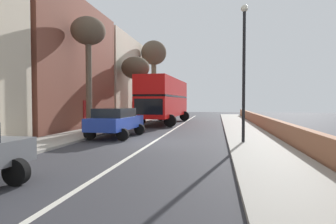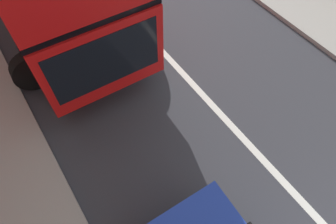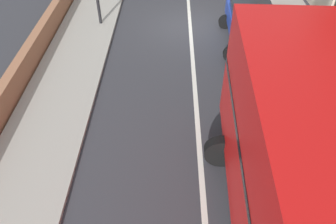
{
  "view_description": "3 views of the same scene",
  "coord_description": "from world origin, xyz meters",
  "px_view_note": "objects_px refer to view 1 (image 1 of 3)",
  "views": [
    {
      "loc": [
        3.1,
        -13.51,
        1.99
      ],
      "look_at": [
        -0.58,
        7.4,
        1.22
      ],
      "focal_mm": 30.02,
      "sensor_mm": 36.0,
      "label": 1
    },
    {
      "loc": [
        -3.13,
        2.75,
        5.74
      ],
      "look_at": [
        -1.42,
        5.28,
        1.18
      ],
      "focal_mm": 31.8,
      "sensor_mm": 36.0,
      "label": 2
    },
    {
      "loc": [
        0.86,
        14.4,
        7.52
      ],
      "look_at": [
        0.95,
        8.5,
        2.16
      ],
      "focal_mm": 34.99,
      "sensor_mm": 36.0,
      "label": 3
    }
  ],
  "objects_px": {
    "street_tree_left_0": "(135,69)",
    "street_tree_left_2": "(88,36)",
    "parked_car_blue_left_1": "(116,121)",
    "street_tree_left_4": "(154,56)",
    "lamppost_right": "(244,62)",
    "double_decker_bus": "(165,98)"
  },
  "relations": [
    {
      "from": "parked_car_blue_left_1",
      "to": "lamppost_right",
      "type": "distance_m",
      "value": 7.55
    },
    {
      "from": "double_decker_bus",
      "to": "street_tree_left_0",
      "type": "distance_m",
      "value": 4.38
    },
    {
      "from": "street_tree_left_0",
      "to": "street_tree_left_2",
      "type": "bearing_deg",
      "value": -92.18
    },
    {
      "from": "parked_car_blue_left_1",
      "to": "street_tree_left_4",
      "type": "distance_m",
      "value": 21.02
    },
    {
      "from": "double_decker_bus",
      "to": "parked_car_blue_left_1",
      "type": "height_order",
      "value": "double_decker_bus"
    },
    {
      "from": "double_decker_bus",
      "to": "lamppost_right",
      "type": "relative_size",
      "value": 1.74
    },
    {
      "from": "street_tree_left_2",
      "to": "street_tree_left_0",
      "type": "bearing_deg",
      "value": 87.82
    },
    {
      "from": "street_tree_left_4",
      "to": "lamppost_right",
      "type": "relative_size",
      "value": 1.52
    },
    {
      "from": "street_tree_left_2",
      "to": "parked_car_blue_left_1",
      "type": "bearing_deg",
      "value": -39.63
    },
    {
      "from": "parked_car_blue_left_1",
      "to": "street_tree_left_2",
      "type": "bearing_deg",
      "value": 140.37
    },
    {
      "from": "street_tree_left_0",
      "to": "lamppost_right",
      "type": "height_order",
      "value": "lamppost_right"
    },
    {
      "from": "double_decker_bus",
      "to": "parked_car_blue_left_1",
      "type": "bearing_deg",
      "value": -94.34
    },
    {
      "from": "street_tree_left_2",
      "to": "lamppost_right",
      "type": "distance_m",
      "value": 10.53
    },
    {
      "from": "lamppost_right",
      "to": "street_tree_left_2",
      "type": "bearing_deg",
      "value": 158.13
    },
    {
      "from": "double_decker_bus",
      "to": "street_tree_left_4",
      "type": "height_order",
      "value": "street_tree_left_4"
    },
    {
      "from": "street_tree_left_0",
      "to": "street_tree_left_2",
      "type": "xyz_separation_m",
      "value": [
        -0.36,
        -9.45,
        1.09
      ]
    },
    {
      "from": "parked_car_blue_left_1",
      "to": "lamppost_right",
      "type": "relative_size",
      "value": 0.73
    },
    {
      "from": "parked_car_blue_left_1",
      "to": "double_decker_bus",
      "type": "bearing_deg",
      "value": 85.66
    },
    {
      "from": "street_tree_left_0",
      "to": "lamppost_right",
      "type": "bearing_deg",
      "value": -55.44
    },
    {
      "from": "parked_car_blue_left_1",
      "to": "street_tree_left_2",
      "type": "height_order",
      "value": "street_tree_left_2"
    },
    {
      "from": "street_tree_left_0",
      "to": "lamppost_right",
      "type": "relative_size",
      "value": 1.0
    },
    {
      "from": "parked_car_blue_left_1",
      "to": "street_tree_left_0",
      "type": "height_order",
      "value": "street_tree_left_0"
    }
  ]
}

